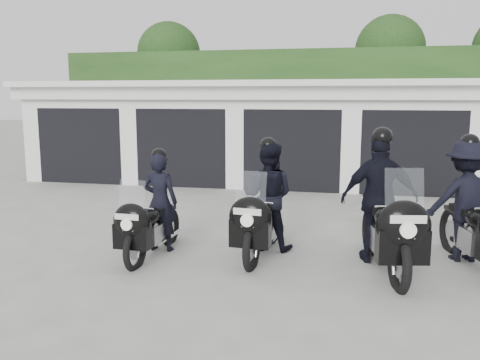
% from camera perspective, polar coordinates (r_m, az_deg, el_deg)
% --- Properties ---
extents(ground, '(80.00, 80.00, 0.00)m').
position_cam_1_polar(ground, '(8.57, 1.52, -7.91)').
color(ground, '#A1A19C').
rests_on(ground, ground).
extents(garage_block, '(16.40, 6.80, 2.96)m').
position_cam_1_polar(garage_block, '(16.21, 6.85, 5.38)').
color(garage_block, silver).
rests_on(garage_block, ground).
extents(background_vegetation, '(20.00, 3.90, 5.80)m').
position_cam_1_polar(background_vegetation, '(20.99, 9.22, 9.92)').
color(background_vegetation, '#1B3A15').
rests_on(background_vegetation, ground).
extents(police_bike_a, '(0.66, 2.03, 1.77)m').
position_cam_1_polar(police_bike_a, '(8.29, -9.71, -3.63)').
color(police_bike_a, black).
rests_on(police_bike_a, ground).
extents(police_bike_b, '(0.92, 2.24, 1.94)m').
position_cam_1_polar(police_bike_b, '(8.30, 2.83, -2.64)').
color(police_bike_b, black).
rests_on(police_bike_b, ground).
extents(police_bike_c, '(1.28, 2.46, 2.16)m').
position_cam_1_polar(police_bike_c, '(7.89, 15.73, -2.92)').
color(police_bike_c, black).
rests_on(police_bike_c, ground).
extents(police_bike_d, '(1.33, 2.32, 2.05)m').
position_cam_1_polar(police_bike_d, '(8.47, 24.45, -2.89)').
color(police_bike_d, black).
rests_on(police_bike_d, ground).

